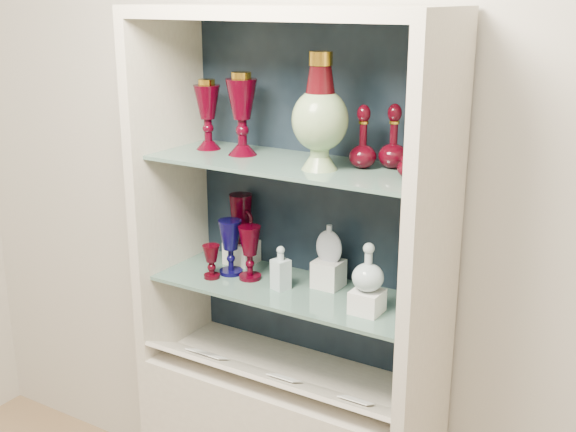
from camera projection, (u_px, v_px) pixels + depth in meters
The scene contains 30 objects.
wall_back at pixel (322, 171), 2.43m from camera, with size 3.50×0.02×2.80m, color beige.
cabinet_back_panel at pixel (317, 195), 2.42m from camera, with size 0.98×0.02×1.15m, color black.
cabinet_side_left at pixel (170, 188), 2.51m from camera, with size 0.04×0.40×1.15m, color beige.
cabinet_side_right at pixel (433, 233), 2.03m from camera, with size 0.04×0.40×1.15m, color beige.
cabinet_top_cap at pixel (288, 12), 2.09m from camera, with size 1.00×0.40×0.04m, color beige.
shelf_lower at pixel (291, 289), 2.37m from camera, with size 0.92×0.34×0.01m, color slate.
shelf_upper at pixel (291, 164), 2.24m from camera, with size 0.92×0.34×0.01m, color slate.
label_ledge at pixel (270, 378), 2.34m from camera, with size 0.92×0.18×0.01m, color beige.
label_card_0 at pixel (285, 378), 2.31m from camera, with size 0.10×0.07×0.00m, color white.
label_card_1 at pixel (356, 400), 2.18m from camera, with size 0.10×0.07×0.00m, color white.
label_card_2 at pixel (212, 355), 2.45m from camera, with size 0.10×0.07×0.00m, color white.
label_card_3 at pixel (202, 352), 2.47m from camera, with size 0.10×0.07×0.00m, color white.
pedestal_lamp_left at pixel (208, 115), 2.40m from camera, with size 0.09×0.09×0.23m, color #3F000E, non-canonical shape.
pedestal_lamp_right at pixel (242, 114), 2.31m from camera, with size 0.10×0.10×0.27m, color #3F000E, non-canonical shape.
enamel_urn at pixel (320, 112), 2.10m from camera, with size 0.17×0.17×0.34m, color #114E2D, non-canonical shape.
ruby_decanter_a at pixel (363, 133), 2.13m from camera, with size 0.08×0.08×0.21m, color #40040E, non-canonical shape.
ruby_decanter_b at pixel (394, 134), 2.14m from camera, with size 0.09×0.09×0.21m, color #40040E, non-canonical shape.
lidded_bowl at pixel (411, 164), 2.03m from camera, with size 0.08×0.08×0.09m, color #40040E, non-canonical shape.
cobalt_goblet at pixel (231, 247), 2.46m from camera, with size 0.08×0.08×0.19m, color #0C083E, non-canonical shape.
ruby_goblet_tall at pixel (250, 253), 2.41m from camera, with size 0.08×0.08×0.18m, color #3F000E, non-canonical shape.
ruby_goblet_small at pixel (211, 262), 2.43m from camera, with size 0.06×0.06×0.12m, color #40040E, non-canonical shape.
riser_ruby_pitcher at pixel (242, 252), 2.57m from camera, with size 0.10×0.10×0.08m, color silver.
ruby_pitcher at pixel (241, 218), 2.54m from camera, with size 0.13×0.08×0.17m, color #3F000E, non-canonical shape.
clear_square_bottle at pixel (281, 268), 2.33m from camera, with size 0.05×0.05×0.15m, color #A7BFC3, non-canonical shape.
riser_flat_flask at pixel (329, 274), 2.36m from camera, with size 0.09×0.09×0.09m, color silver.
flat_flask at pixel (329, 242), 2.33m from camera, with size 0.09×0.04×0.13m, color #ABB3C0, non-canonical shape.
riser_clear_round_decanter at pixel (367, 301), 2.17m from camera, with size 0.09×0.09×0.07m, color silver.
clear_round_decanter at pixel (368, 268), 2.14m from camera, with size 0.10×0.10×0.14m, color #A7BFC3, non-canonical shape.
riser_cameo_medallion at pixel (419, 301), 2.14m from camera, with size 0.08×0.08×0.10m, color silver.
cameo_medallion at pixel (421, 263), 2.10m from camera, with size 0.12×0.04×0.14m, color black, non-canonical shape.
Camera 1 is at (1.13, -0.33, 1.97)m, focal length 45.00 mm.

